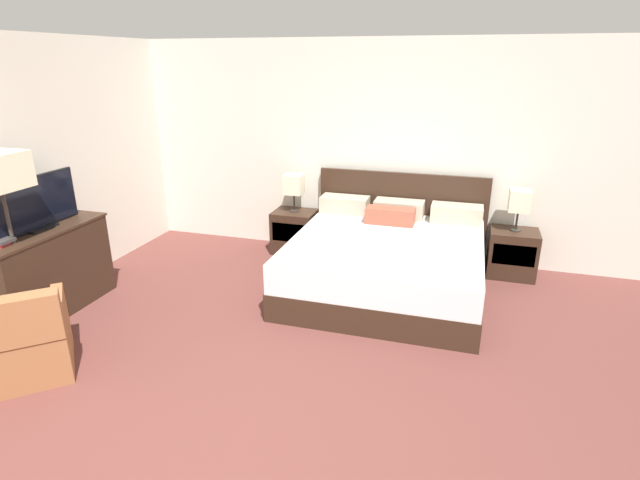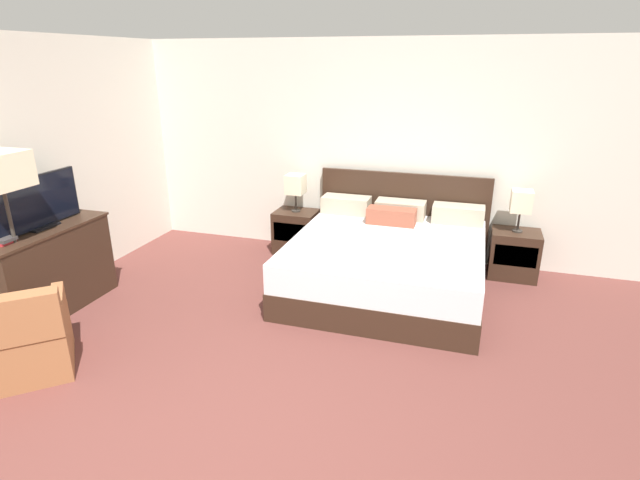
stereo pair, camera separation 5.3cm
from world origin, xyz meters
The scene contains 11 objects.
ground_plane centered at (0.00, 0.00, 0.00)m, with size 11.63×11.63×0.00m, color brown.
wall_back centered at (0.00, 3.91, 1.29)m, with size 6.95×0.06×2.58m, color silver.
wall_left centered at (-2.91, 1.64, 1.29)m, with size 0.06×5.68×2.58m, color silver.
bed centered at (0.46, 2.87, 0.32)m, with size 2.03×2.06×1.07m.
nightstand_left centered at (-0.85, 3.61, 0.27)m, with size 0.52×0.42×0.54m.
nightstand_right centered at (1.77, 3.61, 0.27)m, with size 0.52×0.42×0.54m.
table_lamp_left centered at (-0.85, 3.61, 0.88)m, with size 0.22×0.22×0.47m.
table_lamp_right centered at (1.77, 3.61, 0.88)m, with size 0.22×0.22×0.47m.
dresser centered at (-2.60, 1.39, 0.43)m, with size 0.51×1.31×0.84m.
tv centered at (-2.60, 1.42, 1.08)m, with size 0.18×0.95×0.50m.
armchair_by_window centered at (-1.98, 0.47, 0.28)m, with size 0.97×0.97×0.76m.
Camera 1 is at (1.20, -2.06, 2.34)m, focal length 28.00 mm.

